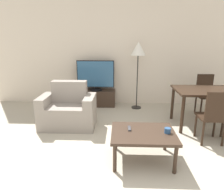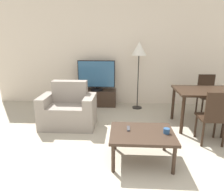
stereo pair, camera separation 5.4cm
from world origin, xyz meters
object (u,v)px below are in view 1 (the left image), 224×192
at_px(floor_lamp, 138,51).
at_px(remote_primary, 129,128).
at_px(cup_white_near, 168,131).
at_px(tv_stand, 96,98).
at_px(coffee_table, 143,135).
at_px(armchair, 68,111).
at_px(dining_table, 210,94).
at_px(tv, 96,76).
at_px(dining_chair_near, 213,115).
at_px(dining_chair_far, 206,92).

height_order(floor_lamp, remote_primary, floor_lamp).
relative_size(floor_lamp, cup_white_near, 18.99).
height_order(tv_stand, coffee_table, coffee_table).
xyz_separation_m(armchair, tv_stand, (0.39, 1.33, -0.12)).
xyz_separation_m(tv_stand, dining_table, (2.35, -1.21, 0.45)).
bearing_deg(tv, coffee_table, -68.83).
bearing_deg(armchair, coffee_table, -40.08).
relative_size(dining_chair_near, remote_primary, 6.05).
bearing_deg(dining_chair_far, remote_primary, -134.11).
bearing_deg(tv_stand, remote_primary, -72.15).
xyz_separation_m(dining_chair_near, remote_primary, (-1.36, -0.43, -0.06)).
xyz_separation_m(armchair, remote_primary, (1.15, -1.04, 0.12)).
bearing_deg(tv_stand, armchair, -106.34).
distance_m(tv, floor_lamp, 1.22).
bearing_deg(cup_white_near, dining_table, 49.47).
height_order(armchair, tv, tv).
xyz_separation_m(dining_chair_near, cup_white_near, (-0.84, -0.54, -0.04)).
relative_size(tv, floor_lamp, 0.58).
distance_m(armchair, remote_primary, 1.56).
relative_size(dining_chair_near, dining_chair_far, 1.00).
xyz_separation_m(tv_stand, floor_lamp, (1.04, -0.17, 1.20)).
relative_size(armchair, tv_stand, 1.06).
relative_size(armchair, dining_chair_near, 1.16).
distance_m(remote_primary, cup_white_near, 0.52).
bearing_deg(armchair, dining_chair_near, -13.57).
bearing_deg(coffee_table, tv_stand, 111.15).
xyz_separation_m(tv, dining_chair_near, (2.12, -1.93, -0.28)).
xyz_separation_m(remote_primary, cup_white_near, (0.51, -0.10, 0.03)).
bearing_deg(remote_primary, armchair, 137.91).
bearing_deg(cup_white_near, tv_stand, 117.33).
distance_m(tv_stand, cup_white_near, 2.79).
xyz_separation_m(coffee_table, dining_chair_far, (1.63, 1.96, 0.12)).
height_order(tv, remote_primary, tv).
distance_m(dining_chair_far, remote_primary, 2.61).
relative_size(armchair, dining_chair_far, 1.16).
distance_m(dining_chair_near, floor_lamp, 2.25).
bearing_deg(floor_lamp, dining_table, -38.55).
bearing_deg(remote_primary, dining_chair_far, 45.89).
relative_size(coffee_table, floor_lamp, 0.54).
xyz_separation_m(tv, floor_lamp, (1.04, -0.17, 0.61)).
relative_size(tv_stand, tv, 1.05).
bearing_deg(floor_lamp, cup_white_near, -84.19).
relative_size(coffee_table, cup_white_near, 10.30).
distance_m(tv_stand, remote_primary, 2.50).
distance_m(dining_chair_far, cup_white_near, 2.37).
height_order(coffee_table, floor_lamp, floor_lamp).
relative_size(tv_stand, coffee_table, 1.13).
bearing_deg(cup_white_near, coffee_table, 177.28).
xyz_separation_m(armchair, dining_chair_near, (2.51, -0.61, 0.19)).
xyz_separation_m(tv_stand, remote_primary, (0.76, -2.37, 0.24)).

